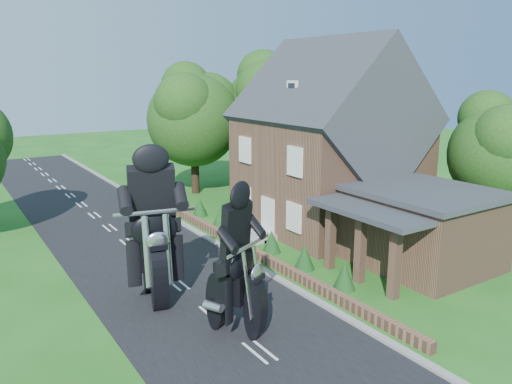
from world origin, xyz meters
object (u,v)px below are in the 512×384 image
garden_wall (243,246)px  motorcycle_follow (156,279)px  annex (420,226)px  house (329,148)px  motorcycle_lead (237,311)px

garden_wall → motorcycle_follow: bearing=-151.9°
garden_wall → annex: bearing=-46.2°
house → motorcycle_follow: size_ratio=5.38×
garden_wall → house: house is taller
house → garden_wall: bearing=-170.8°
motorcycle_lead → motorcycle_follow: motorcycle_follow is taller
annex → motorcycle_follow: annex is taller
house → motorcycle_lead: size_ratio=6.25×
garden_wall → motorcycle_follow: (-5.58, -2.97, 0.69)m
garden_wall → annex: (5.57, -5.80, 1.57)m
garden_wall → annex: size_ratio=3.12×
house → motorcycle_lead: bearing=-144.0°
house → annex: 7.30m
house → motorcycle_follow: bearing=-161.3°
house → motorcycle_follow: (-11.77, -3.97, -3.46)m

